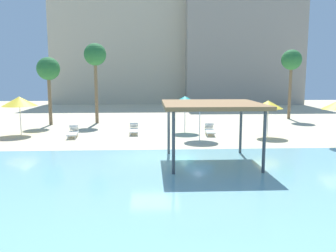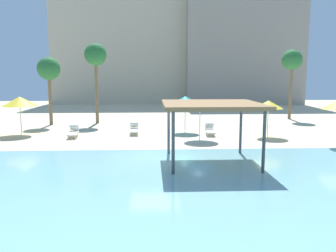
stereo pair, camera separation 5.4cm
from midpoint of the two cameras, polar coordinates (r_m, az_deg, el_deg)
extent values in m
plane|color=beige|center=(18.04, -2.18, -5.03)|extent=(80.00, 80.00, 0.00)
cube|color=#7AB7C1|center=(12.98, -1.95, -10.31)|extent=(44.00, 13.50, 0.04)
cylinder|color=#42474C|center=(18.25, 0.19, -0.52)|extent=(0.14, 0.14, 2.72)
cylinder|color=#42474C|center=(18.84, 11.94, -0.42)|extent=(0.14, 0.14, 2.72)
cylinder|color=#42474C|center=(14.47, 0.96, -2.86)|extent=(0.14, 0.14, 2.72)
cylinder|color=#42474C|center=(15.21, 15.58, -2.62)|extent=(0.14, 0.14, 2.72)
cube|color=olive|center=(16.39, 7.27, 3.51)|extent=(4.54, 4.54, 0.18)
cylinder|color=silver|center=(25.71, 2.89, 1.38)|extent=(0.06, 0.06, 2.11)
cone|color=teal|center=(25.58, 2.91, 4.33)|extent=(1.96, 1.96, 0.54)
cylinder|color=silver|center=(22.66, 5.32, 0.27)|extent=(0.06, 0.06, 2.00)
cone|color=blue|center=(22.52, 5.36, 3.53)|extent=(2.13, 2.13, 0.59)
cylinder|color=silver|center=(24.66, 16.13, 0.55)|extent=(0.06, 0.06, 1.93)
cone|color=yellow|center=(24.53, 16.24, 3.42)|extent=(1.98, 1.98, 0.54)
cylinder|color=silver|center=(26.61, -22.97, 0.87)|extent=(0.06, 0.06, 2.03)
cone|color=yellow|center=(26.49, -23.13, 3.76)|extent=(2.39, 2.39, 0.66)
cylinder|color=white|center=(24.17, -4.96, -1.36)|extent=(0.05, 0.05, 0.22)
cylinder|color=white|center=(24.18, -6.10, -1.37)|extent=(0.05, 0.05, 0.22)
cylinder|color=white|center=(25.59, -4.96, -0.82)|extent=(0.05, 0.05, 0.22)
cylinder|color=white|center=(25.60, -6.04, -0.83)|extent=(0.05, 0.05, 0.22)
cube|color=white|center=(24.86, -5.52, -0.72)|extent=(0.67, 1.82, 0.10)
cube|color=white|center=(25.55, -5.51, 0.15)|extent=(0.62, 0.53, 0.40)
cylinder|color=white|center=(23.95, 7.72, -1.49)|extent=(0.05, 0.05, 0.22)
cylinder|color=white|center=(23.90, 6.58, -1.49)|extent=(0.05, 0.05, 0.22)
cylinder|color=white|center=(25.36, 7.39, -0.94)|extent=(0.05, 0.05, 0.22)
cylinder|color=white|center=(25.32, 6.31, -0.94)|extent=(0.05, 0.05, 0.22)
cube|color=white|center=(24.61, 7.00, -0.84)|extent=(0.74, 1.84, 0.10)
cube|color=white|center=(25.29, 6.86, 0.04)|extent=(0.64, 0.55, 0.40)
cylinder|color=white|center=(23.64, -14.91, -1.83)|extent=(0.05, 0.05, 0.22)
cylinder|color=white|center=(23.71, -16.06, -1.85)|extent=(0.05, 0.05, 0.22)
cylinder|color=white|center=(25.05, -14.51, -1.25)|extent=(0.05, 0.05, 0.22)
cylinder|color=white|center=(25.11, -15.60, -1.27)|extent=(0.05, 0.05, 0.22)
cube|color=white|center=(24.35, -15.28, -1.17)|extent=(0.76, 1.85, 0.10)
cube|color=white|center=(25.04, -15.09, -0.27)|extent=(0.64, 0.56, 0.40)
cylinder|color=brown|center=(35.22, 19.52, 5.36)|extent=(0.28, 0.28, 5.26)
sphere|color=#286B33|center=(35.22, 19.76, 10.21)|extent=(1.90, 1.90, 1.90)
cylinder|color=brown|center=(30.90, -18.74, 4.21)|extent=(0.28, 0.28, 4.36)
sphere|color=#286B33|center=(30.84, -18.96, 8.90)|extent=(1.90, 1.90, 1.90)
cylinder|color=brown|center=(30.90, -11.60, 5.62)|extent=(0.28, 0.28, 5.58)
sphere|color=#286B33|center=(30.92, -11.78, 11.44)|extent=(1.90, 1.90, 1.90)
cube|color=beige|center=(55.64, -5.49, 12.70)|extent=(23.55, 10.03, 16.86)
cube|color=#9E9384|center=(55.34, 11.50, 12.31)|extent=(16.67, 11.35, 16.31)
camera|label=1|loc=(0.03, -89.92, 0.01)|focal=37.10mm
camera|label=2|loc=(0.03, 90.08, -0.01)|focal=37.10mm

